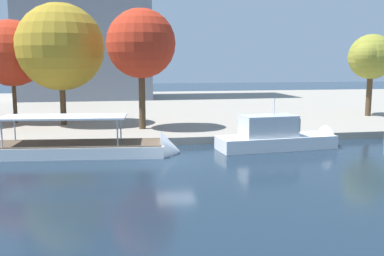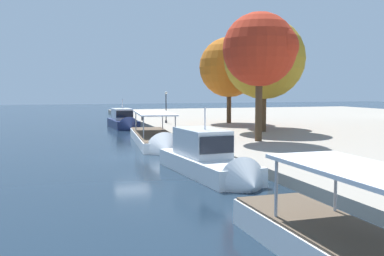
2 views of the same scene
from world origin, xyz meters
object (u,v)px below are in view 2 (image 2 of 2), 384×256
at_px(tree_4, 262,49).
at_px(mooring_bollard_0, 142,117).
at_px(tour_boat_1, 156,141).
at_px(motor_yacht_2, 211,163).
at_px(tree_1, 264,58).
at_px(lamp_post, 166,106).
at_px(tree_3, 230,68).
at_px(tree_0, 261,65).
at_px(motor_yacht_0, 124,123).

bearing_deg(tree_4, mooring_bollard_0, -169.81).
height_order(tour_boat_1, mooring_bollard_0, tour_boat_1).
bearing_deg(motor_yacht_2, tree_1, 140.81).
xyz_separation_m(lamp_post, tree_1, (13.35, 6.62, 5.12)).
bearing_deg(tree_3, tree_1, -4.64).
xyz_separation_m(tour_boat_1, tree_3, (-14.12, 12.54, 7.03)).
relative_size(mooring_bollard_0, tree_4, 0.07).
distance_m(tour_boat_1, motor_yacht_2, 14.62).
bearing_deg(tree_1, lamp_post, -153.62).
height_order(motor_yacht_2, tree_0, tree_0).
bearing_deg(mooring_bollard_0, tree_3, 52.80).
distance_m(motor_yacht_2, tree_3, 32.11).
relative_size(mooring_bollard_0, tree_3, 0.07).
distance_m(mooring_bollard_0, tree_4, 27.47).
height_order(motor_yacht_0, lamp_post, lamp_post).
relative_size(tree_1, tree_4, 1.08).
distance_m(mooring_bollard_0, tree_0, 18.70).
relative_size(tour_boat_1, tree_0, 1.52).
bearing_deg(motor_yacht_2, mooring_bollard_0, 169.70).
height_order(tree_1, tree_3, tree_1).
height_order(tour_boat_1, tree_4, tree_4).
bearing_deg(tree_3, lamp_post, -106.00).
xyz_separation_m(mooring_bollard_0, lamp_post, (5.08, 2.00, 1.75)).
xyz_separation_m(tree_0, tree_4, (11.99, -5.72, 0.63)).
bearing_deg(tree_0, lamp_post, -137.13).
height_order(motor_yacht_2, tree_4, tree_4).
height_order(motor_yacht_0, tree_4, tree_4).
bearing_deg(tour_boat_1, tree_0, 123.79).
xyz_separation_m(tour_boat_1, mooring_bollard_0, (-21.35, 3.01, 0.71)).
xyz_separation_m(tree_3, tree_4, (18.90, -4.83, 0.71)).
height_order(tree_0, tree_3, tree_3).
bearing_deg(tour_boat_1, motor_yacht_2, 4.87).
bearing_deg(lamp_post, tree_0, 42.87).
bearing_deg(tree_4, tree_1, 153.02).
bearing_deg(mooring_bollard_0, tree_1, 25.08).
height_order(motor_yacht_0, mooring_bollard_0, motor_yacht_0).
xyz_separation_m(lamp_post, tree_0, (9.07, 8.42, 4.65)).
distance_m(motor_yacht_2, lamp_post, 31.39).
bearing_deg(tree_4, tour_boat_1, -121.86).
bearing_deg(tour_boat_1, tree_3, 143.96).
xyz_separation_m(mooring_bollard_0, tree_3, (7.24, 9.53, 6.32)).
distance_m(lamp_post, tree_0, 13.22).
bearing_deg(tree_1, motor_yacht_0, -140.83).
bearing_deg(tree_1, tree_4, -26.98).
relative_size(mooring_bollard_0, tree_0, 0.08).
bearing_deg(tree_3, motor_yacht_2, -23.87).
xyz_separation_m(tour_boat_1, tree_4, (4.79, 7.71, 7.74)).
distance_m(motor_yacht_0, tree_0, 18.18).
distance_m(motor_yacht_0, tree_4, 24.57).
distance_m(mooring_bollard_0, tree_1, 21.48).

